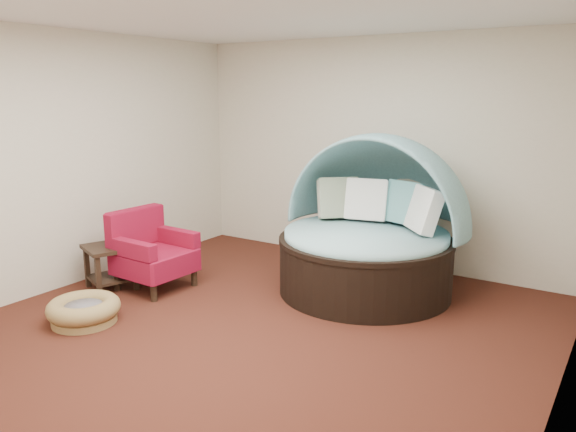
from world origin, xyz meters
The scene contains 9 objects.
floor centered at (0.00, 0.00, 0.00)m, with size 5.00×5.00×0.00m, color #4D2016.
wall_back centered at (0.00, 2.50, 1.40)m, with size 5.00×5.00×0.00m, color beige.
wall_left centered at (-2.50, 0.00, 1.40)m, with size 5.00×5.00×0.00m, color beige.
wall_right centered at (2.50, 0.00, 1.40)m, with size 5.00×5.00×0.00m, color beige.
ceiling centered at (0.00, 0.00, 2.80)m, with size 5.00×5.00×0.00m, color white.
canopy_daybed centered at (0.41, 1.51, 0.79)m, with size 2.06×1.94×1.71m.
pet_basket centered at (-1.46, -0.81, 0.12)m, with size 0.78×0.78×0.24m.
red_armchair centered at (-1.65, 0.26, 0.40)m, with size 0.77×0.78×0.87m.
side_table centered at (-2.00, -0.02, 0.32)m, with size 0.66×0.66×0.49m.
Camera 1 is at (2.86, -3.93, 2.14)m, focal length 35.00 mm.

